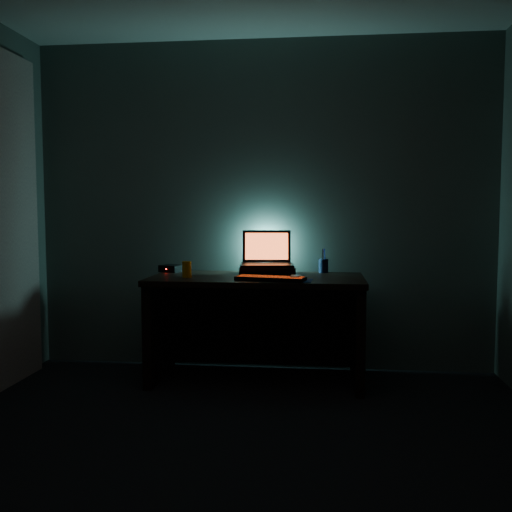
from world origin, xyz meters
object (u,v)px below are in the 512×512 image
(mouse, at_px, (295,278))
(router, at_px, (171,268))
(keyboard, at_px, (270,278))
(pen_cup, at_px, (323,266))
(juice_glass, at_px, (187,269))
(laptop, at_px, (267,257))

(mouse, distance_m, router, 1.06)
(keyboard, distance_m, pen_cup, 0.63)
(pen_cup, bearing_deg, mouse, -110.37)
(keyboard, xyz_separation_m, juice_glass, (-0.60, 0.12, 0.04))
(keyboard, bearing_deg, laptop, 110.82)
(mouse, height_order, juice_glass, juice_glass)
(laptop, height_order, mouse, laptop)
(keyboard, bearing_deg, pen_cup, 67.87)
(juice_glass, xyz_separation_m, router, (-0.20, 0.33, -0.03))
(keyboard, height_order, pen_cup, pen_cup)
(mouse, relative_size, router, 0.54)
(pen_cup, bearing_deg, keyboard, -124.37)
(router, bearing_deg, laptop, 18.49)
(juice_glass, bearing_deg, laptop, 28.32)
(laptop, xyz_separation_m, juice_glass, (-0.53, -0.29, -0.06))
(juice_glass, height_order, router, juice_glass)
(pen_cup, height_order, juice_glass, juice_glass)
(laptop, xyz_separation_m, mouse, (0.23, -0.40, -0.10))
(keyboard, relative_size, pen_cup, 4.72)
(pen_cup, distance_m, juice_glass, 1.03)
(mouse, bearing_deg, juice_glass, 174.95)
(pen_cup, relative_size, router, 0.54)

